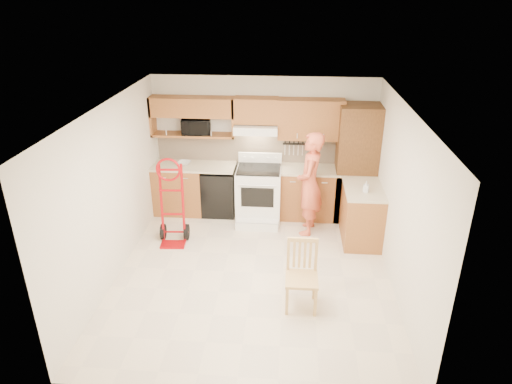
# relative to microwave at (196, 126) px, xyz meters

# --- Properties ---
(floor) EXTENTS (4.00, 4.50, 0.02)m
(floor) POSITION_rel_microwave_xyz_m (1.20, -2.08, -1.64)
(floor) COLOR beige
(floor) RESTS_ON ground
(ceiling) EXTENTS (4.00, 4.50, 0.02)m
(ceiling) POSITION_rel_microwave_xyz_m (1.20, -2.08, 0.88)
(ceiling) COLOR white
(ceiling) RESTS_ON ground
(wall_back) EXTENTS (4.00, 0.02, 2.50)m
(wall_back) POSITION_rel_microwave_xyz_m (1.20, 0.17, -0.38)
(wall_back) COLOR beige
(wall_back) RESTS_ON ground
(wall_front) EXTENTS (4.00, 0.02, 2.50)m
(wall_front) POSITION_rel_microwave_xyz_m (1.20, -4.34, -0.38)
(wall_front) COLOR beige
(wall_front) RESTS_ON ground
(wall_left) EXTENTS (0.02, 4.50, 2.50)m
(wall_left) POSITION_rel_microwave_xyz_m (-0.81, -2.08, -0.38)
(wall_left) COLOR beige
(wall_left) RESTS_ON ground
(wall_right) EXTENTS (0.02, 4.50, 2.50)m
(wall_right) POSITION_rel_microwave_xyz_m (3.21, -2.08, -0.38)
(wall_right) COLOR beige
(wall_right) RESTS_ON ground
(backsplash) EXTENTS (3.92, 0.03, 0.55)m
(backsplash) POSITION_rel_microwave_xyz_m (1.20, 0.15, -0.43)
(backsplash) COLOR beige
(backsplash) RESTS_ON wall_back
(lower_cab_left) EXTENTS (0.90, 0.60, 0.90)m
(lower_cab_left) POSITION_rel_microwave_xyz_m (-0.35, -0.14, -1.18)
(lower_cab_left) COLOR #9C5727
(lower_cab_left) RESTS_ON ground
(dishwasher) EXTENTS (0.60, 0.60, 0.85)m
(dishwasher) POSITION_rel_microwave_xyz_m (0.40, -0.14, -1.21)
(dishwasher) COLOR black
(dishwasher) RESTS_ON ground
(lower_cab_right) EXTENTS (1.14, 0.60, 0.90)m
(lower_cab_right) POSITION_rel_microwave_xyz_m (2.03, -0.14, -1.18)
(lower_cab_right) COLOR #9C5727
(lower_cab_right) RESTS_ON ground
(countertop_left) EXTENTS (1.50, 0.63, 0.04)m
(countertop_left) POSITION_rel_microwave_xyz_m (-0.05, -0.13, -0.71)
(countertop_left) COLOR #B9AC8D
(countertop_left) RESTS_ON lower_cab_left
(countertop_right) EXTENTS (1.14, 0.63, 0.04)m
(countertop_right) POSITION_rel_microwave_xyz_m (2.03, -0.13, -0.71)
(countertop_right) COLOR #B9AC8D
(countertop_right) RESTS_ON lower_cab_right
(cab_return_right) EXTENTS (0.60, 1.00, 0.90)m
(cab_return_right) POSITION_rel_microwave_xyz_m (2.90, -0.94, -1.18)
(cab_return_right) COLOR #9C5727
(cab_return_right) RESTS_ON ground
(countertop_return) EXTENTS (0.63, 1.00, 0.04)m
(countertop_return) POSITION_rel_microwave_xyz_m (2.90, -0.94, -0.71)
(countertop_return) COLOR #B9AC8D
(countertop_return) RESTS_ON cab_return_right
(pantry_tall) EXTENTS (0.70, 0.60, 2.10)m
(pantry_tall) POSITION_rel_microwave_xyz_m (2.85, -0.14, -0.58)
(pantry_tall) COLOR brown
(pantry_tall) RESTS_ON ground
(upper_cab_left) EXTENTS (1.50, 0.33, 0.34)m
(upper_cab_left) POSITION_rel_microwave_xyz_m (-0.05, 0.00, 0.35)
(upper_cab_left) COLOR #9C5727
(upper_cab_left) RESTS_ON wall_back
(upper_shelf_mw) EXTENTS (1.50, 0.33, 0.04)m
(upper_shelf_mw) POSITION_rel_microwave_xyz_m (-0.05, 0.00, -0.16)
(upper_shelf_mw) COLOR #9C5727
(upper_shelf_mw) RESTS_ON wall_back
(upper_cab_center) EXTENTS (0.76, 0.33, 0.44)m
(upper_cab_center) POSITION_rel_microwave_xyz_m (1.08, 0.00, 0.31)
(upper_cab_center) COLOR #9C5727
(upper_cab_center) RESTS_ON wall_back
(upper_cab_right) EXTENTS (1.14, 0.33, 0.70)m
(upper_cab_right) POSITION_rel_microwave_xyz_m (2.03, 0.00, 0.17)
(upper_cab_right) COLOR #9C5727
(upper_cab_right) RESTS_ON wall_back
(range_hood) EXTENTS (0.76, 0.46, 0.14)m
(range_hood) POSITION_rel_microwave_xyz_m (1.08, -0.06, -0.00)
(range_hood) COLOR white
(range_hood) RESTS_ON wall_back
(knife_strip) EXTENTS (0.40, 0.05, 0.29)m
(knife_strip) POSITION_rel_microwave_xyz_m (1.75, 0.12, -0.39)
(knife_strip) COLOR black
(knife_strip) RESTS_ON backsplash
(microwave) EXTENTS (0.55, 0.41, 0.28)m
(microwave) POSITION_rel_microwave_xyz_m (0.00, 0.00, 0.00)
(microwave) COLOR black
(microwave) RESTS_ON upper_shelf_mw
(range) EXTENTS (0.79, 1.03, 1.16)m
(range) POSITION_rel_microwave_xyz_m (1.14, -0.37, -1.05)
(range) COLOR white
(range) RESTS_ON ground
(person) EXTENTS (0.52, 0.71, 1.78)m
(person) POSITION_rel_microwave_xyz_m (2.03, -0.74, -0.74)
(person) COLOR #D55A3D
(person) RESTS_ON ground
(hand_truck) EXTENTS (0.56, 0.52, 1.34)m
(hand_truck) POSITION_rel_microwave_xyz_m (-0.20, -1.30, -0.96)
(hand_truck) COLOR #A5090E
(hand_truck) RESTS_ON ground
(dining_chair) EXTENTS (0.42, 0.46, 0.94)m
(dining_chair) POSITION_rel_microwave_xyz_m (1.89, -2.81, -1.16)
(dining_chair) COLOR tan
(dining_chair) RESTS_ON ground
(soap_bottle) EXTENTS (0.10, 0.11, 0.18)m
(soap_bottle) POSITION_rel_microwave_xyz_m (2.90, -1.09, -0.60)
(soap_bottle) COLOR white
(soap_bottle) RESTS_ON countertop_return
(bowl) EXTENTS (0.29, 0.29, 0.06)m
(bowl) POSITION_rel_microwave_xyz_m (-0.23, -0.14, -0.66)
(bowl) COLOR white
(bowl) RESTS_ON countertop_left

